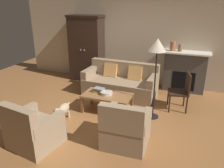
# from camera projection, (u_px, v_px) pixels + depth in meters

# --- Properties ---
(ground_plane) EXTENTS (9.60, 9.60, 0.00)m
(ground_plane) POSITION_uv_depth(u_px,v_px,m) (100.00, 118.00, 4.97)
(ground_plane) COLOR #9E6638
(back_wall) EXTENTS (7.20, 0.10, 2.80)m
(back_wall) POSITION_uv_depth(u_px,v_px,m) (134.00, 36.00, 6.70)
(back_wall) COLOR beige
(back_wall) RESTS_ON ground
(fireplace) EXTENTS (1.26, 0.48, 1.12)m
(fireplace) POSITION_uv_depth(u_px,v_px,m) (185.00, 71.00, 6.26)
(fireplace) COLOR #4C4947
(fireplace) RESTS_ON ground
(armoire) EXTENTS (1.06, 0.57, 2.00)m
(armoire) POSITION_uv_depth(u_px,v_px,m) (87.00, 48.00, 7.01)
(armoire) COLOR black
(armoire) RESTS_ON ground
(couch) EXTENTS (1.94, 0.91, 0.86)m
(couch) POSITION_uv_depth(u_px,v_px,m) (121.00, 83.00, 6.09)
(couch) COLOR #937A5B
(couch) RESTS_ON ground
(coffee_table) EXTENTS (1.10, 0.60, 0.42)m
(coffee_table) POSITION_uv_depth(u_px,v_px,m) (107.00, 97.00, 5.16)
(coffee_table) COLOR olive
(coffee_table) RESTS_ON ground
(fruit_bowl) EXTENTS (0.28, 0.28, 0.07)m
(fruit_bowl) POSITION_uv_depth(u_px,v_px,m) (106.00, 93.00, 5.15)
(fruit_bowl) COLOR beige
(fruit_bowl) RESTS_ON coffee_table
(book_stack) EXTENTS (0.26, 0.20, 0.11)m
(book_stack) POSITION_uv_depth(u_px,v_px,m) (99.00, 90.00, 5.24)
(book_stack) COLOR gold
(book_stack) RESTS_ON coffee_table
(mantel_vase_terracotta) EXTENTS (0.14, 0.14, 0.25)m
(mantel_vase_terracotta) POSITION_uv_depth(u_px,v_px,m) (173.00, 46.00, 6.13)
(mantel_vase_terracotta) COLOR #A86042
(mantel_vase_terracotta) RESTS_ON fireplace
(mantel_vase_bronze) EXTENTS (0.11, 0.11, 0.19)m
(mantel_vase_bronze) POSITION_uv_depth(u_px,v_px,m) (180.00, 48.00, 6.08)
(mantel_vase_bronze) COLOR olive
(mantel_vase_bronze) RESTS_ON fireplace
(armchair_near_left) EXTENTS (0.88, 0.88, 0.88)m
(armchair_near_left) POSITION_uv_depth(u_px,v_px,m) (33.00, 131.00, 3.94)
(armchair_near_left) COLOR #997F60
(armchair_near_left) RESTS_ON ground
(armchair_near_right) EXTENTS (0.80, 0.80, 0.88)m
(armchair_near_right) POSITION_uv_depth(u_px,v_px,m) (125.00, 129.00, 3.98)
(armchair_near_right) COLOR #997F60
(armchair_near_right) RESTS_ON ground
(side_chair_wooden) EXTENTS (0.52, 0.52, 0.90)m
(side_chair_wooden) POSITION_uv_depth(u_px,v_px,m) (182.00, 89.00, 5.19)
(side_chair_wooden) COLOR black
(side_chair_wooden) RESTS_ON ground
(floor_lamp) EXTENTS (0.36, 0.36, 1.74)m
(floor_lamp) POSITION_uv_depth(u_px,v_px,m) (157.00, 50.00, 4.50)
(floor_lamp) COLOR black
(floor_lamp) RESTS_ON ground
(dog) EXTENTS (0.22, 0.57, 0.39)m
(dog) POSITION_uv_depth(u_px,v_px,m) (62.00, 110.00, 4.82)
(dog) COLOR tan
(dog) RESTS_ON ground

